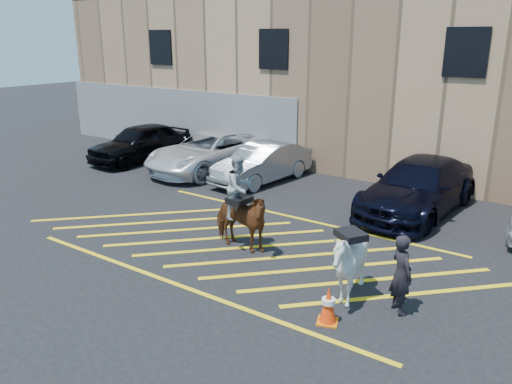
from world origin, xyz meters
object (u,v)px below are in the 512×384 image
Objects in this scene: car_white_pickup at (210,152)px; car_blue_suv at (419,187)px; car_silver_sedan at (262,163)px; traffic_cone at (328,305)px; car_black_suv at (141,142)px; handler at (401,274)px; saddled_white at (349,264)px; mounted_bay at (240,213)px.

car_blue_suv reaches higher than car_white_pickup.
traffic_cone is (6.23, -7.13, -0.33)m from car_silver_sedan.
car_white_pickup is (3.49, 0.38, -0.03)m from car_black_suv.
car_silver_sedan is 5.66m from car_blue_suv.
car_silver_sedan is at bearing 6.23° from car_black_suv.
handler is at bearing 49.90° from traffic_cone.
saddled_white is (6.18, -6.17, 0.11)m from car_silver_sedan.
saddled_white reaches higher than car_blue_suv.
car_blue_suv is 7.38× the size of traffic_cone.
car_black_suv is 10.31m from mounted_bay.
car_silver_sedan is 5.77× the size of traffic_cone.
car_black_suv is 1.10× the size of car_silver_sedan.
traffic_cone is at bearing -87.16° from saddled_white.
car_blue_suv is 6.13m from saddled_white.
car_white_pickup is 11.50m from handler.
mounted_bay is at bearing 32.16° from handler.
handler is at bearing -8.70° from mounted_bay.
car_black_suv is 13.58m from saddled_white.
saddled_white is at bearing -13.94° from mounted_bay.
mounted_bay reaches higher than car_black_suv.
car_white_pickup is 10.77m from saddled_white.
handler is 1.52m from traffic_cone.
car_blue_suv is at bearing -34.85° from handler.
handler is at bearing 9.18° from saddled_white.
mounted_bay is at bearing 151.91° from traffic_cone.
saddled_white is (12.22, -5.93, 0.01)m from car_black_suv.
saddled_white reaches higher than handler.
car_black_suv reaches higher than car_blue_suv.
car_white_pickup is 2.87× the size of saddled_white.
car_white_pickup is 2.55m from car_silver_sedan.
car_white_pickup is 1.02× the size of car_blue_suv.
car_silver_sedan is at bearing -175.84° from car_blue_suv.
car_blue_suv is at bearing 62.62° from mounted_bay.
mounted_bay is 3.81m from traffic_cone.
car_black_suv reaches higher than car_silver_sedan.
saddled_white is (3.27, -0.81, -0.16)m from mounted_bay.
car_black_suv is at bearing -167.50° from car_white_pickup.
car_silver_sedan is 9.36m from handler.
saddled_white is (8.72, -6.31, 0.04)m from car_white_pickup.
saddled_white is at bearing 92.84° from traffic_cone.
traffic_cone is (3.32, -1.77, -0.60)m from mounted_bay.
car_white_pickup is 11.40m from traffic_cone.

